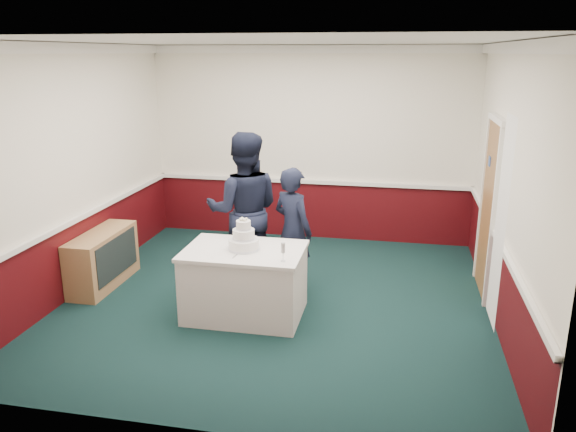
% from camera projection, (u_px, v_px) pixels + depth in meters
% --- Properties ---
extents(ground, '(5.00, 5.00, 0.00)m').
position_uv_depth(ground, '(277.00, 300.00, 6.79)').
color(ground, black).
rests_on(ground, ground).
extents(room_shell, '(5.00, 5.00, 3.00)m').
position_uv_depth(room_shell, '(293.00, 131.00, 6.80)').
color(room_shell, white).
rests_on(room_shell, ground).
extents(sideboard, '(0.41, 1.20, 0.70)m').
position_uv_depth(sideboard, '(103.00, 259.00, 7.15)').
color(sideboard, tan).
rests_on(sideboard, ground).
extents(cake_table, '(1.32, 0.92, 0.79)m').
position_uv_depth(cake_table, '(245.00, 282.00, 6.31)').
color(cake_table, white).
rests_on(cake_table, ground).
extents(wedding_cake, '(0.35, 0.35, 0.36)m').
position_uv_depth(wedding_cake, '(244.00, 240.00, 6.17)').
color(wedding_cake, white).
rests_on(wedding_cake, cake_table).
extents(cake_knife, '(0.04, 0.22, 0.00)m').
position_uv_depth(cake_knife, '(236.00, 255.00, 6.02)').
color(cake_knife, silver).
rests_on(cake_knife, cake_table).
extents(champagne_flute, '(0.05, 0.05, 0.21)m').
position_uv_depth(champagne_flute, '(283.00, 249.00, 5.81)').
color(champagne_flute, silver).
rests_on(champagne_flute, cake_table).
extents(person_man, '(1.09, 0.93, 1.97)m').
position_uv_depth(person_man, '(244.00, 210.00, 7.01)').
color(person_man, black).
rests_on(person_man, ground).
extents(person_woman, '(0.69, 0.63, 1.57)m').
position_uv_depth(person_woman, '(293.00, 230.00, 6.88)').
color(person_woman, black).
rests_on(person_woman, ground).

